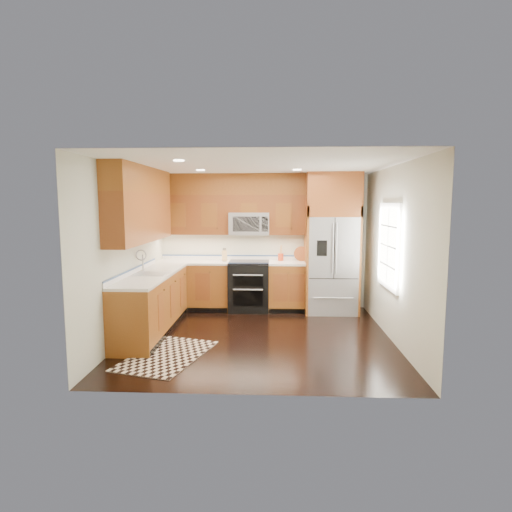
{
  "coord_description": "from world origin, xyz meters",
  "views": [
    {
      "loc": [
        0.26,
        -6.36,
        2.04
      ],
      "look_at": [
        -0.07,
        0.6,
        1.18
      ],
      "focal_mm": 30.0,
      "sensor_mm": 36.0,
      "label": 1
    }
  ],
  "objects_px": {
    "range": "(249,286)",
    "refrigerator": "(332,243)",
    "rug": "(167,355)",
    "knife_block": "(224,256)",
    "utensil_crock": "(281,255)"
  },
  "relations": [
    {
      "from": "refrigerator",
      "to": "knife_block",
      "type": "relative_size",
      "value": 10.34
    },
    {
      "from": "range",
      "to": "knife_block",
      "type": "relative_size",
      "value": 3.76
    },
    {
      "from": "range",
      "to": "rug",
      "type": "height_order",
      "value": "range"
    },
    {
      "from": "rug",
      "to": "utensil_crock",
      "type": "height_order",
      "value": "utensil_crock"
    },
    {
      "from": "rug",
      "to": "knife_block",
      "type": "height_order",
      "value": "knife_block"
    },
    {
      "from": "utensil_crock",
      "to": "knife_block",
      "type": "bearing_deg",
      "value": -176.15
    },
    {
      "from": "range",
      "to": "utensil_crock",
      "type": "height_order",
      "value": "utensil_crock"
    },
    {
      "from": "range",
      "to": "refrigerator",
      "type": "distance_m",
      "value": 1.76
    },
    {
      "from": "knife_block",
      "to": "utensil_crock",
      "type": "distance_m",
      "value": 1.09
    },
    {
      "from": "refrigerator",
      "to": "range",
      "type": "bearing_deg",
      "value": 178.6
    },
    {
      "from": "rug",
      "to": "knife_block",
      "type": "relative_size",
      "value": 5.81
    },
    {
      "from": "refrigerator",
      "to": "utensil_crock",
      "type": "bearing_deg",
      "value": 167.1
    },
    {
      "from": "refrigerator",
      "to": "rug",
      "type": "distance_m",
      "value": 3.76
    },
    {
      "from": "utensil_crock",
      "to": "rug",
      "type": "bearing_deg",
      "value": -119.83
    },
    {
      "from": "refrigerator",
      "to": "utensil_crock",
      "type": "distance_m",
      "value": 1.01
    }
  ]
}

